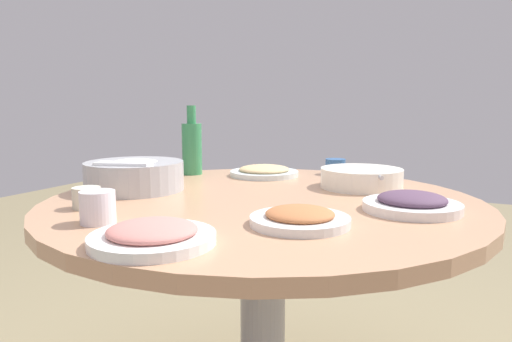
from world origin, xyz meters
name	(u,v)px	position (x,y,z in m)	size (l,w,h in m)	color
round_dining_table	(263,246)	(0.00, 0.00, 0.60)	(1.14, 1.14, 0.73)	#99999E
rice_bowl	(135,175)	(-0.38, -0.05, 0.77)	(0.28, 0.28, 0.09)	#B2B5BA
soup_bowl	(361,179)	(0.20, 0.26, 0.76)	(0.24, 0.24, 0.06)	white
dish_tofu_braise	(300,218)	(0.18, -0.22, 0.75)	(0.21, 0.21, 0.04)	white
dish_noodles	(264,171)	(-0.15, 0.35, 0.75)	(0.24, 0.24, 0.04)	silver
dish_shrimp	(153,235)	(-0.01, -0.45, 0.75)	(0.23, 0.23, 0.04)	white
dish_eggplant	(412,203)	(0.38, 0.01, 0.75)	(0.22, 0.22, 0.05)	white
green_bottle	(192,147)	(-0.40, 0.28, 0.83)	(0.07, 0.07, 0.24)	#368952
tea_cup_near	(335,167)	(0.06, 0.50, 0.76)	(0.07, 0.07, 0.05)	#305D99
tea_cup_far	(98,207)	(-0.20, -0.38, 0.77)	(0.07, 0.07, 0.07)	white
tea_cup_side	(87,198)	(-0.33, -0.29, 0.76)	(0.07, 0.07, 0.05)	beige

